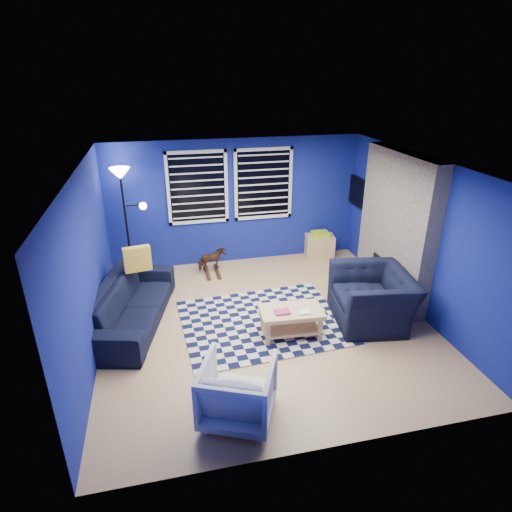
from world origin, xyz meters
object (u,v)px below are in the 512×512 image
(rocking_horse, at_px, (212,260))
(coffee_table, at_px, (291,317))
(armchair_big, at_px, (372,298))
(sofa, at_px, (131,304))
(cabinet, at_px, (319,246))
(tv, at_px, (361,194))
(floor_lamp, at_px, (123,189))
(armchair_bent, at_px, (238,391))

(rocking_horse, distance_m, coffee_table, 2.52)
(armchair_big, bearing_deg, sofa, -93.93)
(sofa, bearing_deg, rocking_horse, -30.77)
(coffee_table, distance_m, cabinet, 3.03)
(tv, height_order, sofa, tv)
(sofa, height_order, floor_lamp, floor_lamp)
(armchair_big, xyz_separation_m, floor_lamp, (-3.72, 2.47, 1.31))
(rocking_horse, bearing_deg, floor_lamp, 63.32)
(tv, relative_size, rocking_horse, 1.88)
(cabinet, height_order, floor_lamp, floor_lamp)
(sofa, xyz_separation_m, coffee_table, (2.34, -0.89, -0.02))
(coffee_table, bearing_deg, cabinet, 61.27)
(armchair_big, relative_size, cabinet, 2.00)
(tv, xyz_separation_m, armchair_big, (-0.81, -2.29, -0.99))
(armchair_bent, height_order, coffee_table, armchair_bent)
(cabinet, bearing_deg, sofa, -145.95)
(rocking_horse, relative_size, cabinet, 0.84)
(armchair_big, relative_size, coffee_table, 1.33)
(rocking_horse, bearing_deg, cabinet, -101.26)
(armchair_big, bearing_deg, rocking_horse, -127.30)
(sofa, height_order, armchair_big, armchair_big)
(armchair_bent, distance_m, cabinet, 4.81)
(floor_lamp, bearing_deg, sofa, -89.07)
(cabinet, xyz_separation_m, floor_lamp, (-3.82, -0.07, 1.47))
(tv, relative_size, armchair_big, 0.79)
(armchair_bent, bearing_deg, sofa, -38.29)
(armchair_big, bearing_deg, tv, 168.41)
(rocking_horse, height_order, coffee_table, rocking_horse)
(sofa, relative_size, rocking_horse, 4.38)
(floor_lamp, bearing_deg, cabinet, 1.00)
(cabinet, bearing_deg, floor_lamp, -169.85)
(rocking_horse, bearing_deg, tv, -107.60)
(armchair_big, height_order, rocking_horse, armchair_big)
(armchair_bent, bearing_deg, tv, -106.92)
(armchair_big, height_order, armchair_bent, armchair_big)
(armchair_bent, distance_m, rocking_horse, 3.81)
(sofa, xyz_separation_m, armchair_bent, (1.26, -2.33, 0.03))
(armchair_big, xyz_separation_m, armchair_bent, (-2.44, -1.55, -0.04))
(tv, distance_m, cabinet, 1.37)
(armchair_big, height_order, cabinet, armchair_big)
(rocking_horse, bearing_deg, armchair_big, -153.54)
(armchair_bent, bearing_deg, cabinet, -98.44)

